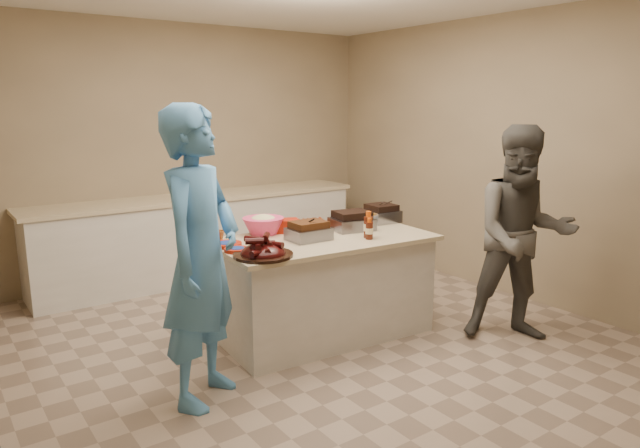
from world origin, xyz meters
TOP-DOWN VIEW (x-y plane):
  - room at (0.00, 0.00)m, footprint 4.50×5.00m
  - back_counter at (0.00, 2.20)m, footprint 3.60×0.64m
  - island at (0.13, 0.12)m, footprint 1.79×1.03m
  - rib_platter at (-0.55, -0.10)m, footprint 0.44×0.44m
  - pulled_pork_tray at (-0.01, 0.12)m, footprint 0.32×0.24m
  - brisket_tray at (0.49, 0.21)m, footprint 0.38×0.33m
  - roasting_pan at (0.92, 0.32)m, footprint 0.29×0.29m
  - coleslaw_bowl at (-0.20, 0.50)m, footprint 0.36×0.36m
  - sausage_plate at (0.24, 0.43)m, footprint 0.36×0.36m
  - mac_cheese_dish at (0.87, 0.39)m, footprint 0.39×0.34m
  - bbq_bottle_a at (0.39, -0.14)m, footprint 0.06×0.06m
  - bbq_bottle_b at (0.42, -0.09)m, footprint 0.08×0.08m
  - mustard_bottle at (-0.09, 0.23)m, footprint 0.04×0.04m
  - sauce_bowl at (0.12, 0.37)m, footprint 0.12×0.05m
  - plate_stack_large at (-0.62, 0.31)m, footprint 0.24×0.24m
  - plate_stack_small at (-0.64, 0.13)m, footprint 0.19×0.19m
  - plastic_cup at (-0.61, 0.47)m, footprint 0.10×0.09m
  - basket_stack at (-0.01, 0.46)m, footprint 0.25×0.23m
  - guest_blue at (-1.08, -0.27)m, footprint 1.67×1.89m
  - guest_gray at (1.36, -0.84)m, footprint 1.72×1.85m

SIDE VIEW (x-z plane):
  - room at x=0.00m, z-range -1.35..1.35m
  - island at x=0.13m, z-range -0.41..0.41m
  - guest_blue at x=-1.08m, z-range -0.22..0.22m
  - guest_gray at x=1.36m, z-range -0.32..0.32m
  - back_counter at x=0.00m, z-range 0.00..0.90m
  - rib_platter at x=-0.55m, z-range 0.73..0.90m
  - pulled_pork_tray at x=-0.01m, z-range 0.77..0.86m
  - brisket_tray at x=0.49m, z-range 0.77..0.87m
  - roasting_pan at x=0.92m, z-range 0.76..0.87m
  - coleslaw_bowl at x=-0.20m, z-range 0.70..0.93m
  - sausage_plate at x=0.24m, z-range 0.79..0.84m
  - mac_cheese_dish at x=0.87m, z-range 0.77..0.86m
  - bbq_bottle_a at x=0.39m, z-range 0.73..0.90m
  - bbq_bottle_b at x=0.42m, z-range 0.71..0.92m
  - mustard_bottle at x=-0.09m, z-range 0.76..0.87m
  - sauce_bowl at x=0.12m, z-range 0.76..0.88m
  - plate_stack_large at x=-0.62m, z-range 0.80..0.83m
  - plate_stack_small at x=-0.64m, z-range 0.80..0.83m
  - plastic_cup at x=-0.61m, z-range 0.77..0.86m
  - basket_stack at x=-0.01m, z-range 0.76..0.87m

